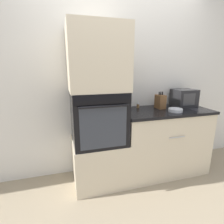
{
  "coord_description": "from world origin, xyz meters",
  "views": [
    {
      "loc": [
        -0.72,
        -1.71,
        1.46
      ],
      "look_at": [
        -0.17,
        0.21,
        0.95
      ],
      "focal_mm": 28.0,
      "sensor_mm": 36.0,
      "label": 1
    }
  ],
  "objects": [
    {
      "name": "microwave",
      "position": [
        0.98,
        0.41,
        1.03
      ],
      "size": [
        0.31,
        0.27,
        0.25
      ],
      "color": "#232326",
      "rests_on": "counter_unit"
    },
    {
      "name": "condiment_jar_near",
      "position": [
        0.06,
        0.32,
        0.94
      ],
      "size": [
        0.05,
        0.05,
        0.07
      ],
      "color": "silver",
      "rests_on": "counter_unit"
    },
    {
      "name": "wall_oven",
      "position": [
        -0.32,
        0.3,
        0.88
      ],
      "size": [
        0.62,
        0.64,
        0.63
      ],
      "color": "black",
      "rests_on": "oven_cabinet_base"
    },
    {
      "name": "condiment_jar_far",
      "position": [
        0.29,
        0.49,
        0.94
      ],
      "size": [
        0.04,
        0.04,
        0.07
      ],
      "color": "brown",
      "rests_on": "counter_unit"
    },
    {
      "name": "counter_unit",
      "position": [
        0.6,
        0.3,
        0.46
      ],
      "size": [
        1.21,
        0.63,
        0.91
      ],
      "color": "beige",
      "rests_on": "ground_plane"
    },
    {
      "name": "oven_cabinet_base",
      "position": [
        -0.32,
        0.3,
        0.28
      ],
      "size": [
        0.64,
        0.6,
        0.57
      ],
      "color": "beige",
      "rests_on": "ground_plane"
    },
    {
      "name": "ground_plane",
      "position": [
        0.0,
        0.0,
        0.0
      ],
      "size": [
        12.0,
        12.0,
        0.0
      ],
      "primitive_type": "plane",
      "color": "gray"
    },
    {
      "name": "condiment_jar_back",
      "position": [
        0.13,
        0.49,
        0.94
      ],
      "size": [
        0.05,
        0.05,
        0.06
      ],
      "color": "silver",
      "rests_on": "counter_unit"
    },
    {
      "name": "wall_back",
      "position": [
        0.0,
        0.63,
        1.25
      ],
      "size": [
        8.0,
        0.05,
        2.5
      ],
      "color": "silver",
      "rests_on": "ground_plane"
    },
    {
      "name": "condiment_jar_mid",
      "position": [
        0.65,
        0.53,
        0.96
      ],
      "size": [
        0.05,
        0.05,
        0.11
      ],
      "color": "#427047",
      "rests_on": "counter_unit"
    },
    {
      "name": "bowl",
      "position": [
        0.66,
        0.16,
        0.93
      ],
      "size": [
        0.18,
        0.18,
        0.04
      ],
      "color": "silver",
      "rests_on": "counter_unit"
    },
    {
      "name": "oven_cabinet_upper",
      "position": [
        -0.32,
        0.3,
        1.55
      ],
      "size": [
        0.64,
        0.6,
        0.71
      ],
      "color": "beige",
      "rests_on": "wall_oven"
    },
    {
      "name": "knife_block",
      "position": [
        0.57,
        0.38,
        1.0
      ],
      "size": [
        0.1,
        0.15,
        0.23
      ],
      "color": "brown",
      "rests_on": "counter_unit"
    }
  ]
}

